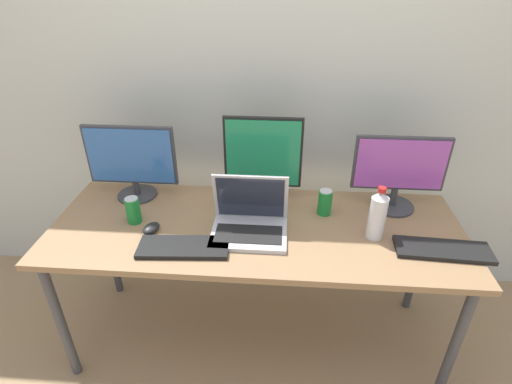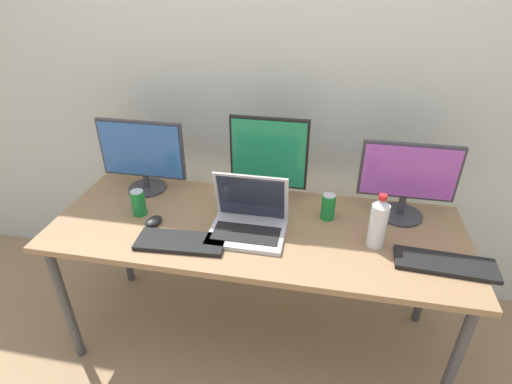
# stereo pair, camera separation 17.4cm
# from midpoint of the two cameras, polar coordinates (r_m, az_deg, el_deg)

# --- Properties ---
(ground_plane) EXTENTS (16.00, 16.00, 0.00)m
(ground_plane) POSITION_cam_midpoint_polar(r_m,az_deg,el_deg) (2.34, 2.26, -19.87)
(ground_plane) COLOR #9E7F5B
(wall_back) EXTENTS (7.00, 0.08, 2.60)m
(wall_back) POSITION_cam_midpoint_polar(r_m,az_deg,el_deg) (2.14, 5.57, 16.75)
(wall_back) COLOR silver
(wall_back) RESTS_ON ground
(work_desk) EXTENTS (1.88, 0.70, 0.74)m
(work_desk) POSITION_cam_midpoint_polar(r_m,az_deg,el_deg) (1.87, 2.67, -6.44)
(work_desk) COLOR #424247
(work_desk) RESTS_ON ground
(monitor_left) EXTENTS (0.44, 0.20, 0.38)m
(monitor_left) POSITION_cam_midpoint_polar(r_m,az_deg,el_deg) (2.09, -13.68, 5.12)
(monitor_left) COLOR #38383D
(monitor_left) RESTS_ON work_desk
(monitor_center) EXTENTS (0.38, 0.19, 0.44)m
(monitor_center) POSITION_cam_midpoint_polar(r_m,az_deg,el_deg) (1.93, 4.41, 4.62)
(monitor_center) COLOR black
(monitor_center) RESTS_ON work_desk
(monitor_right) EXTENTS (0.43, 0.21, 0.37)m
(monitor_right) POSITION_cam_midpoint_polar(r_m,az_deg,el_deg) (1.96, 23.23, 1.63)
(monitor_right) COLOR #38383D
(monitor_right) RESTS_ON work_desk
(laptop_silver) EXTENTS (0.33, 0.25, 0.26)m
(laptop_silver) POSITION_cam_midpoint_polar(r_m,az_deg,el_deg) (1.77, 1.75, -4.00)
(laptop_silver) COLOR silver
(laptop_silver) RESTS_ON work_desk
(keyboard_main) EXTENTS (0.39, 0.17, 0.02)m
(keyboard_main) POSITION_cam_midpoint_polar(r_m,az_deg,el_deg) (1.74, -7.89, -7.18)
(keyboard_main) COLOR black
(keyboard_main) RESTS_ON work_desk
(keyboard_aux) EXTENTS (0.40, 0.16, 0.02)m
(keyboard_aux) POSITION_cam_midpoint_polar(r_m,az_deg,el_deg) (1.82, 27.97, -9.16)
(keyboard_aux) COLOR black
(keyboard_aux) RESTS_ON work_desk
(mouse_by_keyboard) EXTENTS (0.09, 0.11, 0.03)m
(mouse_by_keyboard) POSITION_cam_midpoint_polar(r_m,az_deg,el_deg) (1.87, -11.90, -4.21)
(mouse_by_keyboard) COLOR black
(mouse_by_keyboard) RESTS_ON work_desk
(water_bottle) EXTENTS (0.07, 0.07, 0.25)m
(water_bottle) POSITION_cam_midpoint_polar(r_m,az_deg,el_deg) (1.76, 19.81, -4.26)
(water_bottle) COLOR silver
(water_bottle) RESTS_ON work_desk
(soda_can_near_keyboard) EXTENTS (0.07, 0.07, 0.13)m
(soda_can_near_keyboard) POSITION_cam_midpoint_polar(r_m,az_deg,el_deg) (1.90, 12.87, -2.12)
(soda_can_near_keyboard) COLOR #197F33
(soda_can_near_keyboard) RESTS_ON work_desk
(soda_can_by_laptop) EXTENTS (0.07, 0.07, 0.13)m
(soda_can_by_laptop) POSITION_cam_midpoint_polar(r_m,az_deg,el_deg) (1.94, -14.02, -1.58)
(soda_can_by_laptop) COLOR #197F33
(soda_can_by_laptop) RESTS_ON work_desk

